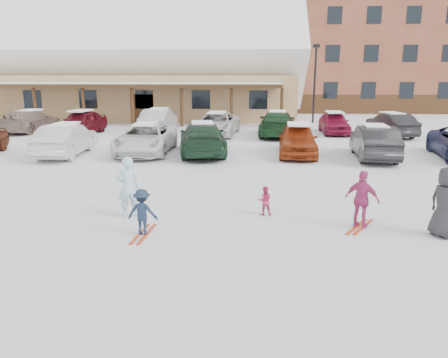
{
  "coord_description": "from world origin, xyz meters",
  "views": [
    {
      "loc": [
        0.8,
        -10.89,
        3.96
      ],
      "look_at": [
        0.3,
        1.0,
        1.0
      ],
      "focal_mm": 35.0,
      "sensor_mm": 36.0,
      "label": 1
    }
  ],
  "objects_px": {
    "parked_car_10": "(217,124)",
    "lamp_post": "(315,79)",
    "parked_car_7": "(31,121)",
    "parked_car_3": "(202,138)",
    "parked_car_1": "(66,140)",
    "parked_car_9": "(159,121)",
    "child_navy": "(142,212)",
    "parked_car_11": "(277,124)",
    "parked_car_13": "(391,125)",
    "alpine_hotel": "(372,25)",
    "toddler_red": "(265,201)",
    "parked_car_12": "(334,123)",
    "child_magenta": "(362,200)",
    "parked_car_8": "(81,123)",
    "parked_car_4": "(298,140)",
    "parked_car_2": "(146,139)",
    "day_lodge": "(131,71)",
    "bystander_dark": "(445,202)",
    "adult_skier": "(128,187)",
    "parked_car_5": "(374,142)"
  },
  "relations": [
    {
      "from": "parked_car_11",
      "to": "parked_car_13",
      "type": "bearing_deg",
      "value": -171.93
    },
    {
      "from": "alpine_hotel",
      "to": "parked_car_13",
      "type": "relative_size",
      "value": 7.22
    },
    {
      "from": "day_lodge",
      "to": "lamp_post",
      "type": "distance_m",
      "value": 15.92
    },
    {
      "from": "parked_car_1",
      "to": "parked_car_10",
      "type": "relative_size",
      "value": 0.89
    },
    {
      "from": "alpine_hotel",
      "to": "parked_car_11",
      "type": "distance_m",
      "value": 25.66
    },
    {
      "from": "child_magenta",
      "to": "bystander_dark",
      "type": "height_order",
      "value": "bystander_dark"
    },
    {
      "from": "child_magenta",
      "to": "parked_car_8",
      "type": "bearing_deg",
      "value": -17.67
    },
    {
      "from": "parked_car_7",
      "to": "parked_car_3",
      "type": "bearing_deg",
      "value": 156.94
    },
    {
      "from": "parked_car_11",
      "to": "parked_car_13",
      "type": "xyz_separation_m",
      "value": [
        7.07,
        0.24,
        -0.05
      ]
    },
    {
      "from": "child_navy",
      "to": "parked_car_7",
      "type": "xyz_separation_m",
      "value": [
        -11.62,
        18.34,
        0.14
      ]
    },
    {
      "from": "day_lodge",
      "to": "parked_car_7",
      "type": "relative_size",
      "value": 5.89
    },
    {
      "from": "adult_skier",
      "to": "child_magenta",
      "type": "xyz_separation_m",
      "value": [
        6.2,
        -0.6,
        -0.1
      ]
    },
    {
      "from": "alpine_hotel",
      "to": "toddler_red",
      "type": "relative_size",
      "value": 37.89
    },
    {
      "from": "parked_car_8",
      "to": "parked_car_7",
      "type": "bearing_deg",
      "value": 173.99
    },
    {
      "from": "alpine_hotel",
      "to": "toddler_red",
      "type": "distance_m",
      "value": 40.12
    },
    {
      "from": "parked_car_5",
      "to": "parked_car_10",
      "type": "xyz_separation_m",
      "value": [
        -7.7,
        7.16,
        -0.04
      ]
    },
    {
      "from": "adult_skier",
      "to": "parked_car_7",
      "type": "xyz_separation_m",
      "value": [
        -10.93,
        17.0,
        -0.14
      ]
    },
    {
      "from": "parked_car_7",
      "to": "parked_car_9",
      "type": "xyz_separation_m",
      "value": [
        8.57,
        0.0,
        0.06
      ]
    },
    {
      "from": "parked_car_1",
      "to": "parked_car_7",
      "type": "height_order",
      "value": "parked_car_1"
    },
    {
      "from": "alpine_hotel",
      "to": "adult_skier",
      "type": "height_order",
      "value": "alpine_hotel"
    },
    {
      "from": "lamp_post",
      "to": "parked_car_13",
      "type": "xyz_separation_m",
      "value": [
        3.73,
        -7.05,
        -2.64
      ]
    },
    {
      "from": "parked_car_10",
      "to": "adult_skier",
      "type": "bearing_deg",
      "value": -88.47
    },
    {
      "from": "alpine_hotel",
      "to": "parked_car_12",
      "type": "relative_size",
      "value": 7.71
    },
    {
      "from": "alpine_hotel",
      "to": "parked_car_7",
      "type": "relative_size",
      "value": 6.36
    },
    {
      "from": "parked_car_13",
      "to": "child_navy",
      "type": "bearing_deg",
      "value": 47.06
    },
    {
      "from": "lamp_post",
      "to": "parked_car_9",
      "type": "height_order",
      "value": "lamp_post"
    },
    {
      "from": "toddler_red",
      "to": "child_magenta",
      "type": "height_order",
      "value": "child_magenta"
    },
    {
      "from": "parked_car_10",
      "to": "parked_car_4",
      "type": "bearing_deg",
      "value": -49.86
    },
    {
      "from": "bystander_dark",
      "to": "parked_car_10",
      "type": "distance_m",
      "value": 18.3
    },
    {
      "from": "parked_car_1",
      "to": "parked_car_9",
      "type": "height_order",
      "value": "parked_car_9"
    },
    {
      "from": "day_lodge",
      "to": "parked_car_12",
      "type": "bearing_deg",
      "value": -33.44
    },
    {
      "from": "child_magenta",
      "to": "lamp_post",
      "type": "bearing_deg",
      "value": -62.43
    },
    {
      "from": "toddler_red",
      "to": "child_navy",
      "type": "bearing_deg",
      "value": 24.96
    },
    {
      "from": "parked_car_1",
      "to": "parked_car_12",
      "type": "distance_m",
      "value": 16.5
    },
    {
      "from": "parked_car_9",
      "to": "parked_car_12",
      "type": "relative_size",
      "value": 1.16
    },
    {
      "from": "parked_car_1",
      "to": "parked_car_12",
      "type": "xyz_separation_m",
      "value": [
        14.34,
        8.15,
        -0.06
      ]
    },
    {
      "from": "child_magenta",
      "to": "parked_car_2",
      "type": "relative_size",
      "value": 0.29
    },
    {
      "from": "parked_car_9",
      "to": "parked_car_4",
      "type": "bearing_deg",
      "value": 138.89
    },
    {
      "from": "lamp_post",
      "to": "parked_car_1",
      "type": "bearing_deg",
      "value": -134.43
    },
    {
      "from": "child_navy",
      "to": "parked_car_11",
      "type": "xyz_separation_m",
      "value": [
        4.6,
        17.12,
        0.18
      ]
    },
    {
      "from": "adult_skier",
      "to": "parked_car_8",
      "type": "xyz_separation_m",
      "value": [
        -7.15,
        15.94,
        -0.1
      ]
    },
    {
      "from": "adult_skier",
      "to": "toddler_red",
      "type": "xyz_separation_m",
      "value": [
        3.77,
        0.32,
        -0.44
      ]
    },
    {
      "from": "parked_car_9",
      "to": "parked_car_3",
      "type": "bearing_deg",
      "value": 117.18
    },
    {
      "from": "parked_car_10",
      "to": "lamp_post",
      "type": "bearing_deg",
      "value": 52.03
    },
    {
      "from": "parked_car_3",
      "to": "parked_car_4",
      "type": "relative_size",
      "value": 1.2
    },
    {
      "from": "day_lodge",
      "to": "parked_car_3",
      "type": "xyz_separation_m",
      "value": [
        7.87,
        -17.91,
        -3.18
      ]
    },
    {
      "from": "child_navy",
      "to": "parked_car_11",
      "type": "distance_m",
      "value": 17.73
    },
    {
      "from": "parked_car_2",
      "to": "parked_car_13",
      "type": "xyz_separation_m",
      "value": [
        13.96,
        6.43,
        -0.01
      ]
    },
    {
      "from": "bystander_dark",
      "to": "parked_car_1",
      "type": "height_order",
      "value": "bystander_dark"
    },
    {
      "from": "parked_car_9",
      "to": "parked_car_12",
      "type": "distance_m",
      "value": 11.4
    }
  ]
}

